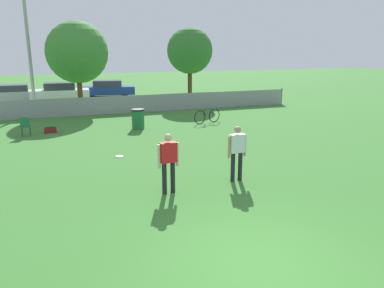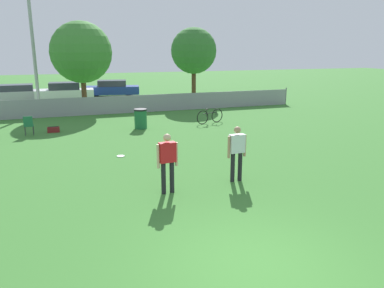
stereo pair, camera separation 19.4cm
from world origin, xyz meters
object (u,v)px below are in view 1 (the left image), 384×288
object	(u,v)px
parked_car_blue	(108,89)
folding_chair_sideline	(25,125)
light_pole	(26,20)
player_receiver_white	(237,149)
gear_bag_sideline	(50,130)
tree_near_pole	(77,52)
trash_bin	(138,119)
parked_car_silver	(12,93)
frisbee_disc	(119,156)
player_defender_red	(168,159)
parked_car_white	(60,92)
tree_far_right	(190,51)
bicycle_sideline	(207,116)

from	to	relation	value
parked_car_blue	folding_chair_sideline	bearing A→B (deg)	-102.13
light_pole	player_receiver_white	size ratio (longest dim) A/B	5.71
player_receiver_white	gear_bag_sideline	bearing A→B (deg)	117.61
tree_near_pole	trash_bin	size ratio (longest dim) A/B	5.65
parked_car_silver	parked_car_blue	size ratio (longest dim) A/B	0.98
tree_near_pole	frisbee_disc	xyz separation A→B (m)	(0.46, -11.60, -3.70)
folding_chair_sideline	gear_bag_sideline	size ratio (longest dim) A/B	1.64
tree_near_pole	parked_car_blue	size ratio (longest dim) A/B	1.20
light_pole	player_defender_red	distance (m)	16.97
parked_car_silver	parked_car_white	distance (m)	3.65
player_receiver_white	parked_car_silver	distance (m)	23.38
folding_chair_sideline	parked_car_white	size ratio (longest dim) A/B	0.21
tree_far_right	parked_car_silver	world-z (taller)	tree_far_right
player_receiver_white	parked_car_white	xyz separation A→B (m)	(-4.45, 20.93, -0.31)
player_defender_red	gear_bag_sideline	size ratio (longest dim) A/B	3.03
tree_far_right	trash_bin	bearing A→B (deg)	-125.75
player_receiver_white	player_defender_red	bearing A→B (deg)	-175.94
player_receiver_white	folding_chair_sideline	size ratio (longest dim) A/B	1.85
player_receiver_white	parked_car_blue	bearing A→B (deg)	89.26
frisbee_disc	parked_car_white	xyz separation A→B (m)	(-1.56, 17.04, 0.67)
bicycle_sideline	gear_bag_sideline	world-z (taller)	bicycle_sideline
folding_chair_sideline	gear_bag_sideline	xyz separation A→B (m)	(1.06, 0.36, -0.40)
tree_far_right	bicycle_sideline	bearing A→B (deg)	-103.53
parked_car_silver	player_receiver_white	bearing A→B (deg)	-72.30
light_pole	folding_chair_sideline	xyz separation A→B (m)	(-0.21, -6.74, -5.09)
bicycle_sideline	parked_car_white	world-z (taller)	parked_car_white
trash_bin	gear_bag_sideline	bearing A→B (deg)	172.65
tree_near_pole	trash_bin	world-z (taller)	tree_near_pole
player_receiver_white	trash_bin	distance (m)	8.78
trash_bin	player_defender_red	bearing A→B (deg)	-97.19
frisbee_disc	trash_bin	size ratio (longest dim) A/B	0.30
bicycle_sideline	parked_car_blue	bearing A→B (deg)	87.81
frisbee_disc	folding_chair_sideline	size ratio (longest dim) A/B	0.32
parked_car_white	trash_bin	bearing A→B (deg)	-71.19
player_defender_red	parked_car_blue	xyz separation A→B (m)	(1.66, 23.01, -0.33)
tree_near_pole	tree_far_right	distance (m)	8.05
parked_car_white	parked_car_silver	bearing A→B (deg)	166.70
tree_near_pole	parked_car_white	distance (m)	6.32
light_pole	tree_far_right	distance (m)	10.95
player_receiver_white	trash_bin	world-z (taller)	player_receiver_white
parked_car_silver	parked_car_white	xyz separation A→B (m)	(3.50, -1.06, 0.05)
folding_chair_sideline	trash_bin	xyz separation A→B (m)	(5.24, -0.18, -0.02)
parked_car_silver	parked_car_blue	bearing A→B (deg)	3.81
parked_car_white	tree_far_right	bearing A→B (deg)	-21.84
light_pole	parked_car_white	xyz separation A→B (m)	(1.68, 5.32, -4.93)
player_defender_red	gear_bag_sideline	world-z (taller)	player_defender_red
tree_far_right	gear_bag_sideline	world-z (taller)	tree_far_right
trash_bin	parked_car_white	distance (m)	12.69
light_pole	gear_bag_sideline	size ratio (longest dim) A/B	17.26
player_defender_red	parked_car_white	distance (m)	21.30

